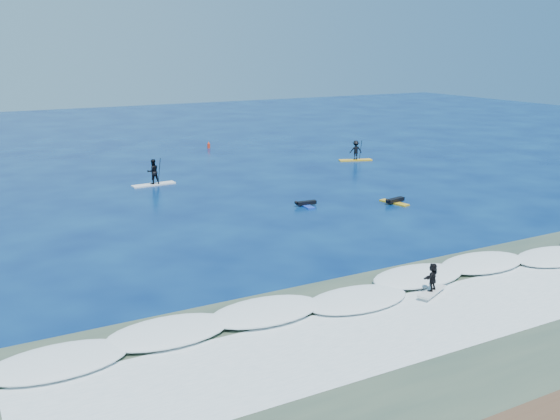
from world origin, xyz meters
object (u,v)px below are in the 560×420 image
prone_paddler_near (394,201)px  marker_buoy (209,145)px  wave_surfer (432,279)px  sup_paddler_center (153,174)px  prone_paddler_far (305,204)px  sup_paddler_right (356,152)px

prone_paddler_near → marker_buoy: bearing=-7.4°
wave_surfer → sup_paddler_center: bearing=73.8°
sup_paddler_center → prone_paddler_far: size_ratio=1.67×
wave_surfer → marker_buoy: (6.68, 41.42, -0.45)m
sup_paddler_right → prone_paddler_far: (-12.83, -12.27, -0.70)m
prone_paddler_near → wave_surfer: 16.25m
prone_paddler_far → marker_buoy: 25.74m
sup_paddler_center → sup_paddler_right: bearing=-0.0°
sup_paddler_center → prone_paddler_near: 18.52m
sup_paddler_right → prone_paddler_far: 17.77m
wave_surfer → marker_buoy: wave_surfer is taller
sup_paddler_center → prone_paddler_near: sup_paddler_center is taller
wave_surfer → prone_paddler_far: bearing=54.5°
marker_buoy → prone_paddler_near: bearing=-85.5°
sup_paddler_center → sup_paddler_right: sup_paddler_center is taller
prone_paddler_far → sup_paddler_right: bearing=-41.8°
sup_paddler_center → prone_paddler_near: bearing=-50.0°
sup_paddler_right → wave_surfer: (-16.01, -28.20, -0.08)m
prone_paddler_far → wave_surfer: (-3.18, -15.93, 0.62)m
sup_paddler_center → prone_paddler_far: 13.16m
sup_paddler_center → prone_paddler_near: size_ratio=1.50×
sup_paddler_center → prone_paddler_near: (12.69, -13.47, -0.72)m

